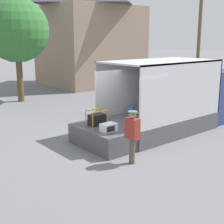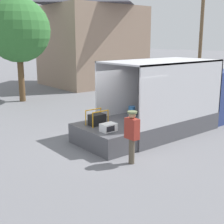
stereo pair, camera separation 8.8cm
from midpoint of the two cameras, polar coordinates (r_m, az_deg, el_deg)
The scene contains 9 objects.
ground_plane at distance 11.37m, azimuth 0.90°, elevation -5.69°, with size 160.00×160.00×0.00m, color slate.
box_truck at distance 13.91m, azimuth 13.57°, elevation 1.49°, with size 6.53×2.46×2.88m.
tailgate_deck at distance 10.89m, azimuth -1.66°, elevation -4.64°, with size 1.26×2.34×0.69m, color #4C4C51.
microwave at distance 10.33m, azimuth -0.41°, elevation -2.84°, with size 0.51×0.37×0.27m.
portable_generator at distance 11.09m, azimuth -2.45°, elevation -1.32°, with size 0.70×0.46×0.55m.
worker_person at distance 9.29m, azimuth 3.94°, elevation -3.69°, with size 0.29×0.44×1.63m.
house_backdrop at distance 26.07m, azimuth -3.51°, elevation 14.48°, with size 7.50×6.45×8.34m.
utility_pole at distance 26.74m, azimuth 16.17°, elevation 15.00°, with size 1.80×0.28×9.15m.
street_tree at distance 19.33m, azimuth -16.67°, elevation 14.11°, with size 3.70×3.70×6.03m.
Camera 2 is at (-6.85, -8.29, 3.70)m, focal length 50.00 mm.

